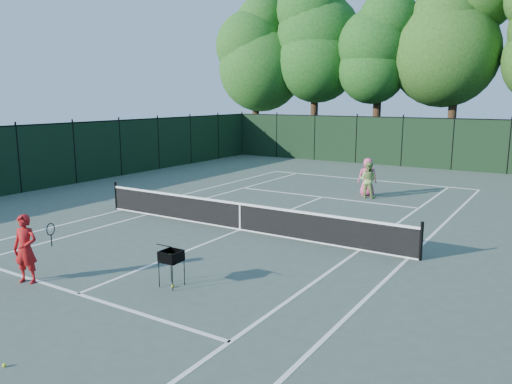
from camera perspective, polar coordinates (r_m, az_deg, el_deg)
The scene contains 22 objects.
ground at distance 16.40m, azimuth -1.83°, elevation -4.34°, with size 90.00×90.00×0.00m, color #445247.
sideline_doubles_left at distance 19.91m, azimuth -15.02°, elevation -1.98°, with size 0.10×23.77×0.01m, color white.
sideline_doubles_right at distance 14.19m, azimuth 17.00°, elevation -7.25°, with size 0.10×23.77×0.01m, color white.
sideline_singles_left at distance 18.95m, azimuth -12.20°, elevation -2.49°, with size 0.10×23.77×0.01m, color white.
sideline_singles_right at distance 14.58m, azimuth 11.78°, elevation -6.51°, with size 0.10×23.77×0.01m, color white.
baseline_far at distance 26.86m, azimuth 12.54°, elevation 1.39°, with size 10.97×0.10×0.01m, color white.
service_line_near at distance 11.93m, azimuth -19.67°, elevation -10.90°, with size 8.23×0.10×0.01m, color white.
service_line_far at distance 21.85m, azimuth 7.62°, elevation -0.58°, with size 8.23×0.10×0.01m, color white.
center_service_line at distance 16.40m, azimuth -1.83°, elevation -4.33°, with size 0.10×12.80×0.01m, color white.
tennis_net at distance 16.28m, azimuth -1.84°, elevation -2.72°, with size 11.69×0.09×1.06m.
fence_far at distance 32.46m, azimuth 16.35°, elevation 5.47°, with size 24.00×0.05×3.00m, color black.
fence_left at distance 24.81m, azimuth -25.50°, elevation 3.32°, with size 0.05×36.00×3.00m, color black.
tree_0 at distance 41.12m, azimuth -0.03°, elevation 16.24°, with size 6.40×6.40×13.14m.
tree_1 at distance 39.19m, azimuth 6.86°, elevation 17.21°, with size 6.80×6.80×13.98m.
tree_2 at distance 37.02m, azimuth 13.96°, elevation 15.86°, with size 6.00×6.00×12.40m.
tree_3 at distance 36.36m, azimuth 22.17°, elevation 17.53°, with size 7.00×7.00×14.45m.
coach at distance 12.83m, azimuth -24.83°, elevation -5.91°, with size 0.79×0.83×1.63m.
player_pink at distance 22.37m, azimuth 12.63°, elevation 1.69°, with size 0.97×0.83×1.68m.
player_green at distance 21.96m, azimuth 12.67°, elevation 1.38°, with size 0.77×0.60×1.56m.
ball_hopper at distance 11.61m, azimuth -9.67°, elevation -7.28°, with size 0.50×0.50×0.85m.
loose_ball_near_cart at distance 9.43m, azimuth -26.82°, elevation -17.25°, with size 0.07×0.07×0.07m, color #CDE42E.
loose_ball_midcourt at distance 11.76m, azimuth -9.49°, elevation -10.55°, with size 0.07×0.07×0.07m, color #CBDE2D.
Camera 1 is at (8.89, -13.09, 4.29)m, focal length 35.00 mm.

